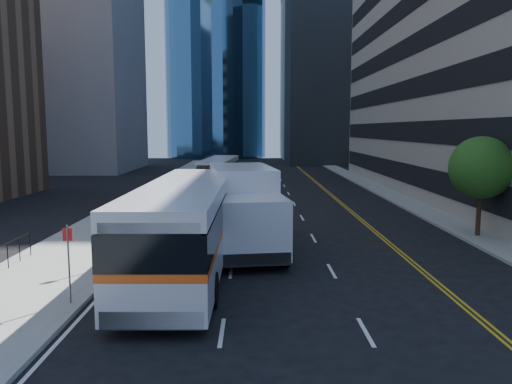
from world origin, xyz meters
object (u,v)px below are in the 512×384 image
(bus_rear, at_px, (219,173))
(bus_front, at_px, (186,223))
(street_tree, at_px, (481,168))
(box_truck, at_px, (244,207))

(bus_rear, bearing_deg, bus_front, -84.66)
(street_tree, relative_size, bus_rear, 0.45)
(bus_front, xyz_separation_m, box_truck, (2.23, 3.39, 0.10))
(street_tree, distance_m, bus_rear, 25.73)
(street_tree, xyz_separation_m, bus_front, (-14.25, -5.94, -1.72))
(bus_rear, bearing_deg, box_truck, -79.11)
(street_tree, relative_size, box_truck, 0.61)
(street_tree, bearing_deg, bus_rear, 125.10)
(street_tree, height_order, box_truck, street_tree)
(bus_front, bearing_deg, bus_rear, 91.41)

